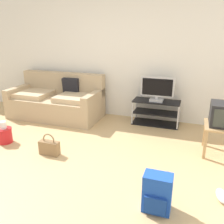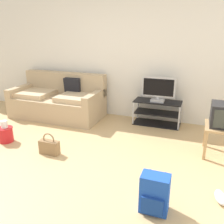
% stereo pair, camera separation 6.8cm
% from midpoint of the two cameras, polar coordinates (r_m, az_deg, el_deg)
% --- Properties ---
extents(ground_plane, '(9.00, 9.80, 0.02)m').
position_cam_midpoint_polar(ground_plane, '(3.41, -13.31, -13.31)').
color(ground_plane, tan).
extents(wall_back, '(9.00, 0.10, 2.70)m').
position_cam_midpoint_polar(wall_back, '(5.12, 0.97, 14.02)').
color(wall_back, silver).
rests_on(wall_back, ground_plane).
extents(couch, '(1.90, 0.93, 0.90)m').
position_cam_midpoint_polar(couch, '(5.29, -12.10, 2.53)').
color(couch, tan).
rests_on(couch, ground_plane).
extents(tv_stand, '(0.90, 0.40, 0.47)m').
position_cam_midpoint_polar(tv_stand, '(4.82, 10.98, -0.16)').
color(tv_stand, black).
rests_on(tv_stand, ground_plane).
extents(flat_tv, '(0.63, 0.22, 0.47)m').
position_cam_midpoint_polar(flat_tv, '(4.67, 11.29, 5.19)').
color(flat_tv, '#B2B2B7').
rests_on(flat_tv, tv_stand).
extents(side_table, '(0.51, 0.51, 0.46)m').
position_cam_midpoint_polar(side_table, '(3.88, 25.21, -4.09)').
color(side_table, tan).
rests_on(side_table, ground_plane).
extents(backpack, '(0.29, 0.26, 0.41)m').
position_cam_midpoint_polar(backpack, '(2.62, 10.78, -18.42)').
color(backpack, blue).
rests_on(backpack, ground_plane).
extents(handbag, '(0.30, 0.12, 0.34)m').
position_cam_midpoint_polar(handbag, '(3.76, -14.06, -7.93)').
color(handbag, olive).
rests_on(handbag, ground_plane).
extents(cleaning_bucket, '(0.25, 0.25, 0.37)m').
position_cam_midpoint_polar(cleaning_bucket, '(4.38, -23.41, -4.61)').
color(cleaning_bucket, red).
rests_on(cleaning_bucket, ground_plane).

